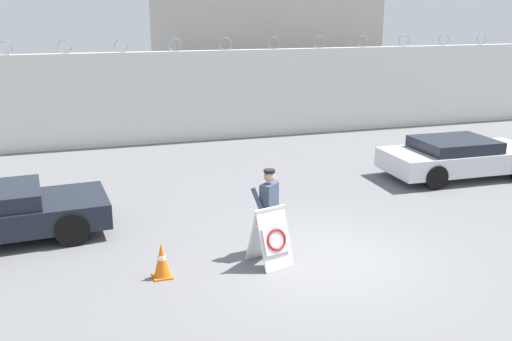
# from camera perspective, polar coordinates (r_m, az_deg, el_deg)

# --- Properties ---
(ground_plane) EXTENTS (90.00, 90.00, 0.00)m
(ground_plane) POSITION_cam_1_polar(r_m,az_deg,el_deg) (11.37, 7.01, -8.76)
(ground_plane) COLOR slate
(perimeter_wall) EXTENTS (36.00, 0.30, 3.73)m
(perimeter_wall) POSITION_cam_1_polar(r_m,az_deg,el_deg) (21.21, -5.45, 7.45)
(perimeter_wall) COLOR silver
(perimeter_wall) RESTS_ON ground_plane
(building_block) EXTENTS (8.99, 7.41, 5.56)m
(building_block) POSITION_cam_1_polar(r_m,az_deg,el_deg) (27.48, 0.14, 11.79)
(building_block) COLOR #B2ADA3
(building_block) RESTS_ON ground_plane
(barricade_sign) EXTENTS (0.80, 0.90, 1.13)m
(barricade_sign) POSITION_cam_1_polar(r_m,az_deg,el_deg) (10.87, 1.52, -6.62)
(barricade_sign) COLOR white
(barricade_sign) RESTS_ON ground_plane
(security_guard) EXTENTS (0.64, 0.48, 1.70)m
(security_guard) POSITION_cam_1_polar(r_m,az_deg,el_deg) (11.32, 1.30, -3.62)
(security_guard) COLOR #514C42
(security_guard) RESTS_ON ground_plane
(traffic_cone_near) EXTENTS (0.35, 0.35, 0.66)m
(traffic_cone_near) POSITION_cam_1_polar(r_m,az_deg,el_deg) (10.59, -9.40, -8.85)
(traffic_cone_near) COLOR orange
(traffic_cone_near) RESTS_ON ground_plane
(parked_car_far_side) EXTENTS (4.50, 2.09, 1.13)m
(parked_car_far_side) POSITION_cam_1_polar(r_m,az_deg,el_deg) (17.57, 19.61, 1.33)
(parked_car_far_side) COLOR black
(parked_car_far_side) RESTS_ON ground_plane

